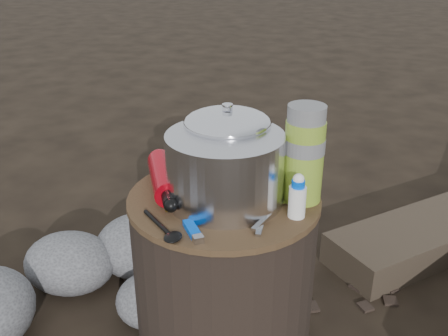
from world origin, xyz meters
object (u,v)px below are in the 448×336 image
(stump, at_px, (224,269))
(travel_mug, at_px, (300,162))
(thermos, at_px, (304,155))
(camping_pot, at_px, (227,149))
(fuel_bottle, at_px, (164,177))

(stump, xyz_separation_m, travel_mug, (0.15, 0.11, 0.27))
(thermos, distance_m, travel_mug, 0.08)
(camping_pot, height_order, fuel_bottle, camping_pot)
(stump, relative_size, camping_pot, 2.26)
(camping_pot, bearing_deg, thermos, -1.83)
(stump, xyz_separation_m, thermos, (0.17, 0.04, 0.31))
(thermos, xyz_separation_m, travel_mug, (-0.02, 0.06, -0.05))
(stump, bearing_deg, fuel_bottle, -177.32)
(stump, height_order, thermos, thermos)
(fuel_bottle, relative_size, thermos, 1.16)
(thermos, bearing_deg, travel_mug, 105.25)
(fuel_bottle, height_order, thermos, thermos)
(stump, height_order, camping_pot, camping_pot)
(stump, distance_m, fuel_bottle, 0.28)
(stump, relative_size, fuel_bottle, 1.74)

